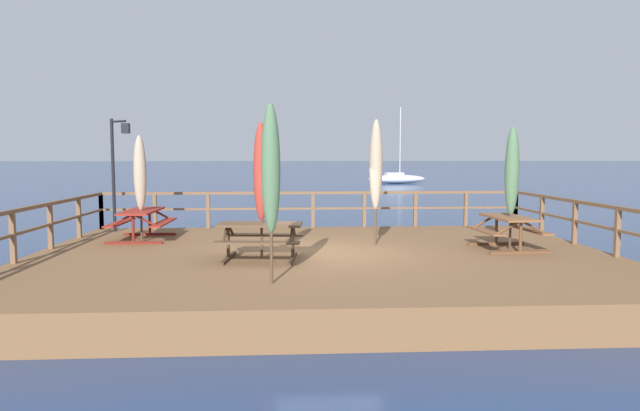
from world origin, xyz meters
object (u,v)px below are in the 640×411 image
(picnic_table_mid_centre, at_px, (508,226))
(patio_umbrella_short_back, at_px, (261,173))
(patio_umbrella_short_mid, at_px, (271,170))
(patio_umbrella_tall_back_left, at_px, (512,172))
(sailboat_distant, at_px, (397,179))
(patio_umbrella_tall_front, at_px, (140,174))
(patio_umbrella_short_front, at_px, (376,165))
(picnic_table_back_left, at_px, (260,233))
(picnic_table_mid_right, at_px, (142,218))
(lamp_post_hooked, at_px, (118,157))

(picnic_table_mid_centre, distance_m, patio_umbrella_short_back, 5.85)
(patio_umbrella_short_mid, bearing_deg, patio_umbrella_tall_back_left, 30.56)
(picnic_table_mid_centre, height_order, sailboat_distant, sailboat_distant)
(patio_umbrella_tall_back_left, xyz_separation_m, patio_umbrella_short_mid, (-5.41, -3.19, 0.13))
(patio_umbrella_tall_front, xyz_separation_m, patio_umbrella_short_front, (5.90, -1.15, 0.22))
(picnic_table_back_left, relative_size, picnic_table_mid_right, 0.94)
(picnic_table_mid_centre, xyz_separation_m, patio_umbrella_short_front, (-2.96, 0.85, 1.38))
(patio_umbrella_short_back, distance_m, sailboat_distant, 46.47)
(patio_umbrella_short_back, distance_m, patio_umbrella_tall_back_left, 5.75)
(picnic_table_mid_centre, xyz_separation_m, patio_umbrella_tall_back_left, (0.04, -0.04, 1.25))
(patio_umbrella_tall_front, height_order, sailboat_distant, sailboat_distant)
(picnic_table_back_left, relative_size, patio_umbrella_tall_front, 0.68)
(patio_umbrella_tall_front, relative_size, patio_umbrella_tall_back_left, 0.95)
(patio_umbrella_tall_back_left, height_order, patio_umbrella_short_front, patio_umbrella_short_front)
(patio_umbrella_tall_front, bearing_deg, picnic_table_mid_right, 88.13)
(patio_umbrella_short_front, bearing_deg, picnic_table_mid_centre, -16.13)
(picnic_table_mid_centre, bearing_deg, patio_umbrella_short_front, 163.87)
(patio_umbrella_short_back, distance_m, lamp_post_hooked, 6.19)
(picnic_table_back_left, height_order, picnic_table_mid_right, same)
(patio_umbrella_short_back, bearing_deg, picnic_table_mid_right, 137.29)
(patio_umbrella_short_back, bearing_deg, sailboat_distant, 75.48)
(patio_umbrella_short_mid, bearing_deg, sailboat_distant, 76.46)
(picnic_table_back_left, relative_size, picnic_table_mid_centre, 1.08)
(lamp_post_hooked, bearing_deg, picnic_table_mid_right, -56.37)
(patio_umbrella_tall_front, relative_size, sailboat_distant, 0.35)
(patio_umbrella_tall_front, relative_size, lamp_post_hooked, 0.84)
(picnic_table_back_left, xyz_separation_m, picnic_table_mid_centre, (5.66, 0.98, -0.00))
(picnic_table_mid_centre, bearing_deg, picnic_table_mid_right, 167.05)
(picnic_table_back_left, bearing_deg, patio_umbrella_short_mid, -82.55)
(patio_umbrella_tall_front, height_order, patio_umbrella_tall_back_left, patio_umbrella_tall_back_left)
(picnic_table_mid_right, bearing_deg, picnic_table_back_left, -43.34)
(patio_umbrella_short_front, xyz_separation_m, sailboat_distant, (8.96, 43.15, -2.07))
(patio_umbrella_short_mid, bearing_deg, picnic_table_back_left, 97.45)
(patio_umbrella_short_front, bearing_deg, picnic_table_back_left, -145.81)
(lamp_post_hooked, distance_m, sailboat_distant, 43.51)
(picnic_table_mid_centre, relative_size, patio_umbrella_short_front, 0.56)
(picnic_table_back_left, relative_size, lamp_post_hooked, 0.57)
(patio_umbrella_tall_back_left, relative_size, sailboat_distant, 0.37)
(patio_umbrella_tall_front, bearing_deg, patio_umbrella_tall_back_left, -12.92)
(picnic_table_mid_right, relative_size, patio_umbrella_short_mid, 0.64)
(picnic_table_mid_right, height_order, patio_umbrella_short_front, patio_umbrella_short_front)
(picnic_table_mid_right, xyz_separation_m, patio_umbrella_tall_front, (-0.00, -0.03, 1.15))
(patio_umbrella_tall_back_left, bearing_deg, patio_umbrella_tall_front, 167.08)
(picnic_table_mid_centre, relative_size, patio_umbrella_tall_back_left, 0.60)
(patio_umbrella_short_front, xyz_separation_m, patio_umbrella_short_mid, (-2.41, -4.08, -0.00))
(picnic_table_mid_centre, relative_size, lamp_post_hooked, 0.53)
(picnic_table_mid_right, relative_size, patio_umbrella_tall_front, 0.73)
(patio_umbrella_tall_back_left, height_order, lamp_post_hooked, lamp_post_hooked)
(patio_umbrella_short_back, height_order, patio_umbrella_short_mid, patio_umbrella_short_mid)
(patio_umbrella_tall_front, distance_m, sailboat_distant, 44.60)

